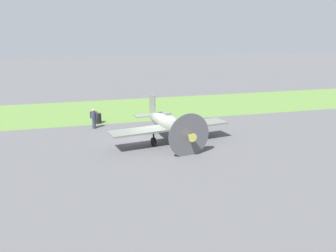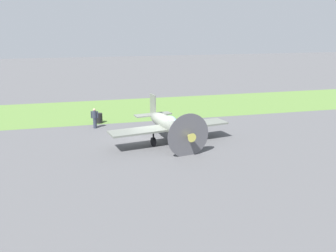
{
  "view_description": "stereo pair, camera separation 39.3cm",
  "coord_description": "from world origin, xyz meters",
  "views": [
    {
      "loc": [
        5.75,
        26.47,
        8.53
      ],
      "look_at": [
        -1.24,
        0.72,
        1.24
      ],
      "focal_mm": 39.44,
      "sensor_mm": 36.0,
      "label": 1
    },
    {
      "loc": [
        5.37,
        26.57,
        8.53
      ],
      "look_at": [
        -1.24,
        0.72,
        1.24
      ],
      "focal_mm": 39.44,
      "sensor_mm": 36.0,
      "label": 2
    }
  ],
  "objects": [
    {
      "name": "ground_crew_chief",
      "position": [
        3.87,
        -4.57,
        0.91
      ],
      "size": [
        0.63,
        0.38,
        1.73
      ],
      "rotation": [
        0.0,
        0.0,
        6.17
      ],
      "color": "#2D3342",
      "rests_on": "ground"
    },
    {
      "name": "grass_verge",
      "position": [
        0.0,
        -11.23,
        0.0
      ],
      "size": [
        120.0,
        11.0,
        0.01
      ],
      "primitive_type": "cube",
      "color": "#567A38",
      "rests_on": "ground"
    },
    {
      "name": "fuel_drum",
      "position": [
        3.4,
        -6.22,
        0.45
      ],
      "size": [
        0.6,
        0.6,
        0.9
      ],
      "primitive_type": "cylinder",
      "color": "black",
      "rests_on": "ground"
    },
    {
      "name": "airplane_lead",
      "position": [
        -1.27,
        0.87,
        1.38
      ],
      "size": [
        9.33,
        7.44,
        3.3
      ],
      "rotation": [
        0.0,
        0.0,
        0.18
      ],
      "color": "slate",
      "rests_on": "ground"
    },
    {
      "name": "ground_plane",
      "position": [
        0.0,
        0.0,
        0.0
      ],
      "size": [
        160.0,
        160.0,
        0.0
      ],
      "primitive_type": "plane",
      "color": "#515154"
    }
  ]
}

